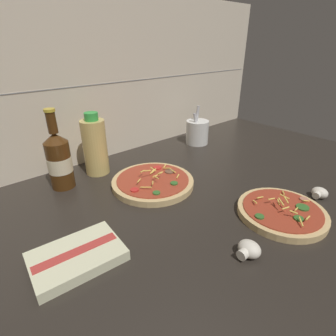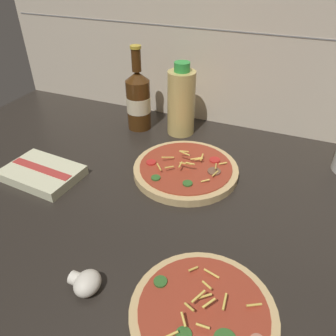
# 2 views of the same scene
# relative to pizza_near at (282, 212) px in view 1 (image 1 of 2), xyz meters

# --- Properties ---
(counter_slab) EXTENTS (1.60, 0.90, 0.03)m
(counter_slab) POSITION_rel_pizza_near_xyz_m (-0.08, 0.20, -0.02)
(counter_slab) COLOR #28231E
(counter_slab) RESTS_ON ground
(tile_backsplash) EXTENTS (1.60, 0.01, 0.60)m
(tile_backsplash) POSITION_rel_pizza_near_xyz_m (-0.08, 0.65, 0.26)
(tile_backsplash) COLOR beige
(tile_backsplash) RESTS_ON ground
(pizza_near) EXTENTS (0.22, 0.22, 0.05)m
(pizza_near) POSITION_rel_pizza_near_xyz_m (0.00, 0.00, 0.00)
(pizza_near) COLOR tan
(pizza_near) RESTS_ON counter_slab
(pizza_far) EXTENTS (0.26, 0.26, 0.05)m
(pizza_far) POSITION_rel_pizza_near_xyz_m (-0.15, 0.35, 0.00)
(pizza_far) COLOR tan
(pizza_far) RESTS_ON counter_slab
(beer_bottle) EXTENTS (0.07, 0.07, 0.24)m
(beer_bottle) POSITION_rel_pizza_near_xyz_m (-0.37, 0.52, 0.08)
(beer_bottle) COLOR #47280F
(beer_bottle) RESTS_ON counter_slab
(oil_bottle) EXTENTS (0.08, 0.08, 0.21)m
(oil_bottle) POSITION_rel_pizza_near_xyz_m (-0.24, 0.54, 0.09)
(oil_bottle) COLOR #D6B766
(oil_bottle) RESTS_ON counter_slab
(mushroom_left) EXTENTS (0.05, 0.04, 0.03)m
(mushroom_left) POSITION_rel_pizza_near_xyz_m (0.16, -0.03, 0.01)
(mushroom_left) COLOR white
(mushroom_left) RESTS_ON counter_slab
(mushroom_right) EXTENTS (0.05, 0.05, 0.03)m
(mushroom_right) POSITION_rel_pizza_near_xyz_m (-0.19, -0.03, 0.01)
(mushroom_right) COLOR white
(mushroom_right) RESTS_ON counter_slab
(utensil_crock) EXTENTS (0.10, 0.10, 0.17)m
(utensil_crock) POSITION_rel_pizza_near_xyz_m (0.23, 0.52, 0.04)
(utensil_crock) COLOR silver
(utensil_crock) RESTS_ON counter_slab
(dish_towel) EXTENTS (0.19, 0.14, 0.03)m
(dish_towel) POSITION_rel_pizza_near_xyz_m (-0.47, 0.20, 0.00)
(dish_towel) COLOR beige
(dish_towel) RESTS_ON counter_slab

